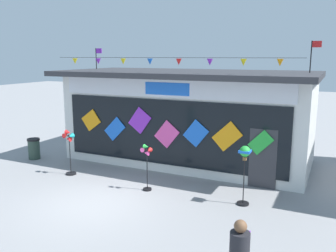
{
  "coord_description": "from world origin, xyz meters",
  "views": [
    {
      "loc": [
        6.32,
        -8.36,
        4.33
      ],
      "look_at": [
        0.91,
        3.04,
        1.87
      ],
      "focal_mm": 38.55,
      "sensor_mm": 36.0,
      "label": 1
    }
  ],
  "objects_px": {
    "trash_bin": "(34,149)",
    "kite_shop_building": "(188,116)",
    "wind_spinner_center_left": "(245,160)",
    "wind_spinner_far_left": "(69,146)",
    "wind_spinner_left": "(147,160)"
  },
  "relations": [
    {
      "from": "wind_spinner_far_left",
      "to": "wind_spinner_center_left",
      "type": "relative_size",
      "value": 0.95
    },
    {
      "from": "wind_spinner_left",
      "to": "kite_shop_building",
      "type": "bearing_deg",
      "value": 92.03
    },
    {
      "from": "wind_spinner_far_left",
      "to": "wind_spinner_left",
      "type": "distance_m",
      "value": 3.35
    },
    {
      "from": "kite_shop_building",
      "to": "wind_spinner_far_left",
      "type": "distance_m",
      "value": 4.92
    },
    {
      "from": "trash_bin",
      "to": "kite_shop_building",
      "type": "bearing_deg",
      "value": 23.82
    },
    {
      "from": "wind_spinner_left",
      "to": "wind_spinner_center_left",
      "type": "xyz_separation_m",
      "value": [
        3.12,
        0.22,
        0.32
      ]
    },
    {
      "from": "kite_shop_building",
      "to": "wind_spinner_far_left",
      "type": "bearing_deg",
      "value": -131.26
    },
    {
      "from": "wind_spinner_left",
      "to": "trash_bin",
      "type": "distance_m",
      "value": 6.28
    },
    {
      "from": "wind_spinner_center_left",
      "to": "kite_shop_building",
      "type": "bearing_deg",
      "value": 131.93
    },
    {
      "from": "wind_spinner_far_left",
      "to": "trash_bin",
      "type": "distance_m",
      "value": 3.04
    },
    {
      "from": "kite_shop_building",
      "to": "trash_bin",
      "type": "xyz_separation_m",
      "value": [
        -6.0,
        -2.65,
        -1.45
      ]
    },
    {
      "from": "kite_shop_building",
      "to": "wind_spinner_far_left",
      "type": "relative_size",
      "value": 5.94
    },
    {
      "from": "kite_shop_building",
      "to": "trash_bin",
      "type": "bearing_deg",
      "value": -156.18
    },
    {
      "from": "wind_spinner_left",
      "to": "trash_bin",
      "type": "xyz_separation_m",
      "value": [
        -6.14,
        1.2,
        -0.59
      ]
    },
    {
      "from": "wind_spinner_center_left",
      "to": "trash_bin",
      "type": "bearing_deg",
      "value": 173.99
    }
  ]
}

